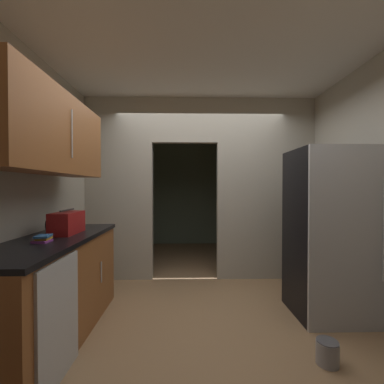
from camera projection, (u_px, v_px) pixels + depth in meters
The scene contains 11 objects.
ground at pixel (206, 320), 2.63m from camera, with size 20.00×20.00×0.00m, color #93704C.
kitchen_overhead_slab at pixel (204, 70), 2.96m from camera, with size 3.86×6.48×0.06m, color silver.
kitchen_partition at pixel (204, 183), 3.85m from camera, with size 3.46×0.12×2.74m.
adjoining_room_shell at pixel (196, 189), 5.59m from camera, with size 3.46×2.50×2.74m.
refrigerator at pixel (329, 232), 2.74m from camera, with size 0.77×0.71×1.80m.
lower_cabinet_run at pixel (53, 289), 2.28m from camera, with size 0.63×1.76×0.93m.
dishwasher at pixel (59, 321), 1.80m from camera, with size 0.02×0.56×0.87m.
upper_cabinet_counterside at pixel (52, 134), 2.26m from camera, with size 0.36×1.59×0.72m.
boombox at pixel (67, 223), 2.49m from camera, with size 0.21×0.39×0.24m.
book_stack at pixel (43, 239), 2.10m from camera, with size 0.13×0.15×0.06m.
paint_can at pixel (327, 352), 1.98m from camera, with size 0.17×0.17×0.18m.
Camera 1 is at (-0.21, -2.61, 1.38)m, focal length 23.61 mm.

